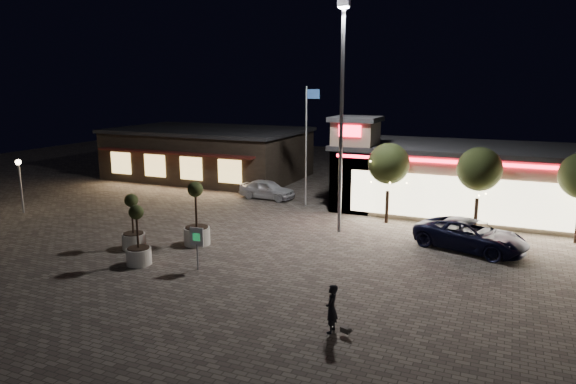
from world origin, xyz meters
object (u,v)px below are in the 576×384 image
at_px(pickup_truck, 471,235).
at_px(white_sedan, 267,189).
at_px(pedestrian, 332,309).
at_px(valet_sign, 197,240).
at_px(planter_mid, 138,246).
at_px(planter_left, 133,232).

relative_size(pickup_truck, white_sedan, 1.34).
relative_size(pedestrian, valet_sign, 0.86).
relative_size(pickup_truck, planter_mid, 1.94).
distance_m(pickup_truck, planter_mid, 16.12).
distance_m(pickup_truck, white_sedan, 15.77).
xyz_separation_m(planter_left, valet_sign, (4.64, -1.27, 0.49)).
xyz_separation_m(white_sedan, planter_mid, (0.58, -14.73, 0.17)).
xyz_separation_m(pedestrian, valet_sign, (-7.38, 3.20, 0.53)).
bearing_deg(planter_left, pedestrian, -20.41).
bearing_deg(white_sedan, pedestrian, -144.32).
bearing_deg(valet_sign, planter_mid, -170.38).
bearing_deg(planter_mid, pedestrian, -14.82).
height_order(white_sedan, planter_left, planter_left).
bearing_deg(white_sedan, planter_left, 178.62).
height_order(pedestrian, planter_left, planter_left).
bearing_deg(valet_sign, planter_left, 164.66).
distance_m(white_sedan, valet_sign, 14.67).
bearing_deg(pedestrian, planter_mid, -106.85).
height_order(pickup_truck, valet_sign, valet_sign).
height_order(white_sedan, planter_mid, planter_mid).
distance_m(white_sedan, pedestrian, 20.53).
relative_size(planter_left, planter_mid, 1.00).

